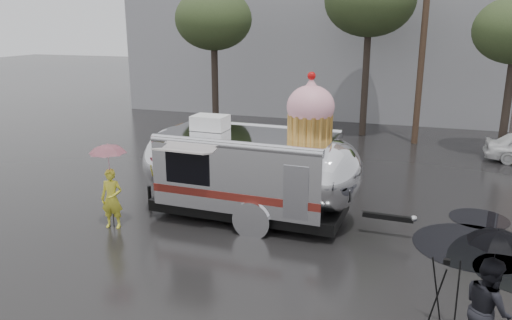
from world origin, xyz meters
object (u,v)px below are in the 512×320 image
(airstream_trailer, at_px, (252,167))
(tripod, at_px, (444,288))
(person_left, at_px, (112,199))
(person_right, at_px, (487,308))

(airstream_trailer, height_order, tripod, airstream_trailer)
(airstream_trailer, xyz_separation_m, tripod, (5.00, -3.98, -0.70))
(airstream_trailer, relative_size, person_left, 4.84)
(person_left, xyz_separation_m, person_right, (9.03, -2.72, 0.08))
(airstream_trailer, relative_size, person_right, 4.42)
(airstream_trailer, bearing_deg, person_right, -37.13)
(airstream_trailer, distance_m, person_left, 3.92)
(person_right, bearing_deg, person_left, 55.84)
(airstream_trailer, height_order, person_right, airstream_trailer)
(person_right, xyz_separation_m, tripod, (-0.65, 0.62, -0.10))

